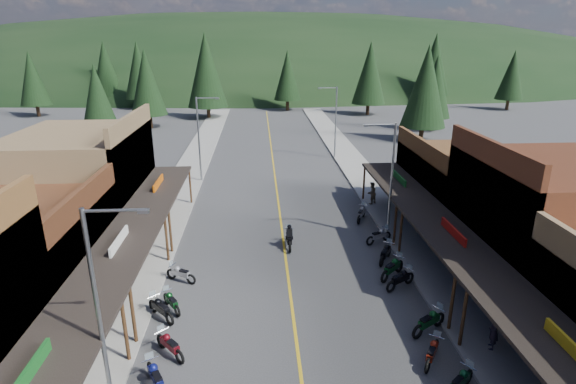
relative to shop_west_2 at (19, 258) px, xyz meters
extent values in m
plane|color=#38383A|center=(13.75, -1.70, -2.53)|extent=(220.00, 220.00, 0.00)
cube|color=gold|center=(13.75, 18.30, -2.53)|extent=(0.15, 90.00, 0.01)
cube|color=gray|center=(5.05, 18.30, -2.46)|extent=(3.40, 94.00, 0.15)
cube|color=gray|center=(22.45, 18.30, -2.46)|extent=(3.40, 94.00, 0.15)
cube|color=black|center=(5.05, -9.60, 0.47)|extent=(3.20, 10.20, 0.18)
cylinder|color=#472D19|center=(6.55, -5.10, -1.03)|extent=(0.16, 0.16, 3.00)
cube|color=#14591E|center=(5.05, -9.60, 0.67)|extent=(0.12, 3.00, 0.70)
cube|color=#3F2111|center=(-0.25, 0.00, -0.03)|extent=(8.00, 9.00, 5.00)
cube|color=#3F2111|center=(3.60, 0.00, 0.57)|extent=(0.30, 9.00, 6.20)
cube|color=black|center=(5.05, 0.00, 0.47)|extent=(3.20, 9.00, 0.18)
cylinder|color=#472D19|center=(6.55, -3.90, -1.03)|extent=(0.16, 0.16, 3.00)
cylinder|color=#472D19|center=(6.55, 3.90, -1.03)|extent=(0.16, 0.16, 3.00)
cube|color=silver|center=(5.05, 0.00, 0.67)|extent=(0.12, 3.00, 0.70)
cube|color=brown|center=(-0.25, 9.60, 0.97)|extent=(8.00, 10.20, 7.00)
cube|color=brown|center=(3.60, 9.60, 1.57)|extent=(0.30, 10.20, 8.20)
cube|color=black|center=(5.05, 9.60, 0.47)|extent=(3.20, 10.20, 0.18)
cylinder|color=#472D19|center=(6.55, 5.10, -1.03)|extent=(0.16, 0.16, 3.00)
cylinder|color=#472D19|center=(6.55, 14.10, -1.03)|extent=(0.16, 0.16, 3.00)
cube|color=#CC590C|center=(5.05, 9.60, 0.67)|extent=(0.12, 3.00, 0.70)
cube|color=black|center=(22.45, -9.60, 0.47)|extent=(3.20, 10.20, 0.18)
cylinder|color=#472D19|center=(20.95, -5.10, -1.03)|extent=(0.16, 0.16, 3.00)
cube|color=gold|center=(22.45, -9.60, 0.67)|extent=(0.12, 3.00, 0.70)
cube|color=#562B19|center=(27.75, 0.00, 0.97)|extent=(8.00, 9.00, 7.00)
cube|color=#562B19|center=(23.90, 0.00, 1.57)|extent=(0.30, 9.00, 8.20)
cube|color=black|center=(22.45, 0.00, 0.47)|extent=(3.20, 9.00, 0.18)
cylinder|color=#472D19|center=(20.95, -3.90, -1.03)|extent=(0.16, 0.16, 3.00)
cylinder|color=#472D19|center=(20.95, 3.90, -1.03)|extent=(0.16, 0.16, 3.00)
cube|color=#B2140F|center=(22.45, 0.00, 0.67)|extent=(0.12, 3.00, 0.70)
cube|color=#4C2D16|center=(27.75, 9.60, -0.03)|extent=(8.00, 10.20, 5.00)
cube|color=#4C2D16|center=(23.90, 9.60, 0.57)|extent=(0.30, 10.20, 6.20)
cube|color=black|center=(22.45, 9.60, 0.47)|extent=(3.20, 10.20, 0.18)
cylinder|color=#472D19|center=(20.95, 5.10, -1.03)|extent=(0.16, 0.16, 3.00)
cylinder|color=#472D19|center=(20.95, 14.10, -1.03)|extent=(0.16, 0.16, 3.00)
cube|color=#14591E|center=(22.45, 9.60, 0.67)|extent=(0.12, 3.00, 0.70)
cylinder|color=gray|center=(6.65, -7.70, 1.47)|extent=(0.16, 0.16, 8.00)
cylinder|color=gray|center=(7.65, -7.70, 5.37)|extent=(2.00, 0.10, 0.10)
cube|color=gray|center=(8.55, -7.70, 5.32)|extent=(0.35, 0.18, 0.12)
cylinder|color=gray|center=(6.65, 20.30, 1.47)|extent=(0.16, 0.16, 8.00)
cylinder|color=gray|center=(7.65, 20.30, 5.37)|extent=(2.00, 0.10, 0.10)
cube|color=gray|center=(8.55, 20.30, 5.32)|extent=(0.35, 0.18, 0.12)
cylinder|color=gray|center=(20.85, 6.30, 1.47)|extent=(0.16, 0.16, 8.00)
cylinder|color=gray|center=(19.85, 6.30, 5.37)|extent=(2.00, 0.10, 0.10)
cube|color=gray|center=(18.95, 6.30, 5.32)|extent=(0.35, 0.18, 0.12)
cylinder|color=gray|center=(20.85, 28.30, 1.47)|extent=(0.16, 0.16, 8.00)
cylinder|color=gray|center=(19.85, 28.30, 5.37)|extent=(2.00, 0.10, 0.10)
cube|color=gray|center=(18.95, 28.30, 5.32)|extent=(0.35, 0.18, 0.12)
ellipsoid|color=black|center=(13.75, 133.30, -2.53)|extent=(310.00, 140.00, 60.00)
cylinder|color=black|center=(-26.25, 60.30, -1.53)|extent=(0.60, 0.60, 2.00)
cone|color=black|center=(-26.25, 60.30, 3.97)|extent=(5.04, 5.04, 9.00)
cylinder|color=black|center=(-10.25, 68.30, -1.53)|extent=(0.60, 0.60, 2.00)
cone|color=black|center=(-10.25, 68.30, 4.72)|extent=(5.88, 5.88, 10.50)
cylinder|color=black|center=(3.75, 56.30, -1.53)|extent=(0.60, 0.60, 2.00)
cone|color=black|center=(3.75, 56.30, 5.47)|extent=(6.72, 6.72, 12.00)
cylinder|color=black|center=(17.75, 64.30, -1.53)|extent=(0.60, 0.60, 2.00)
cone|color=black|center=(17.75, 64.30, 3.97)|extent=(5.04, 5.04, 9.00)
cylinder|color=black|center=(31.75, 58.30, -1.53)|extent=(0.60, 0.60, 2.00)
cone|color=black|center=(31.75, 58.30, 4.72)|extent=(5.88, 5.88, 10.50)
cylinder|color=black|center=(47.75, 70.30, -1.53)|extent=(0.60, 0.60, 2.00)
cone|color=black|center=(47.75, 70.30, 5.47)|extent=(6.72, 6.72, 12.00)
cylinder|color=black|center=(59.75, 62.30, -1.53)|extent=(0.60, 0.60, 2.00)
cone|color=black|center=(59.75, 62.30, 3.97)|extent=(5.04, 5.04, 9.00)
cylinder|color=black|center=(-18.25, 74.30, -1.53)|extent=(0.60, 0.60, 2.00)
cone|color=black|center=(-18.25, 74.30, 4.72)|extent=(5.88, 5.88, 10.50)
cylinder|color=black|center=(-8.25, 38.30, -1.53)|extent=(0.60, 0.60, 2.00)
cone|color=black|center=(-8.25, 38.30, 3.47)|extent=(4.48, 4.48, 8.00)
cylinder|color=black|center=(37.75, 43.30, -1.53)|extent=(0.60, 0.60, 2.00)
cone|color=black|center=(37.75, 43.30, 3.87)|extent=(4.93, 4.93, 8.80)
cylinder|color=black|center=(-4.25, 48.30, -1.53)|extent=(0.60, 0.60, 2.00)
cone|color=black|center=(-4.25, 48.30, 4.27)|extent=(5.38, 5.38, 9.60)
cylinder|color=black|center=(33.75, 36.30, -1.53)|extent=(0.60, 0.60, 2.00)
cone|color=black|center=(33.75, 36.30, 4.67)|extent=(5.82, 5.82, 10.40)
imported|color=#221C2B|center=(22.24, -5.40, -1.52)|extent=(0.61, 0.74, 1.74)
imported|color=brown|center=(21.33, 12.85, -1.46)|extent=(1.03, 0.94, 1.84)
camera|label=1|loc=(12.26, -21.20, 10.51)|focal=28.00mm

